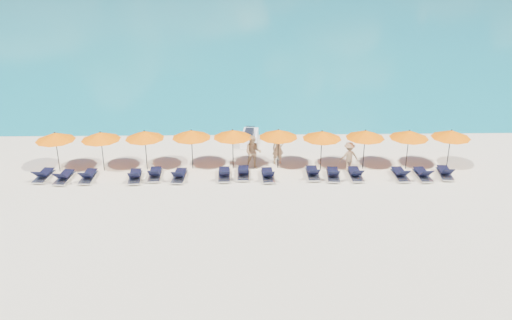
{
  "coord_description": "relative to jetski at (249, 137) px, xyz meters",
  "views": [
    {
      "loc": [
        -0.53,
        -24.07,
        12.57
      ],
      "look_at": [
        0.0,
        3.0,
        1.2
      ],
      "focal_mm": 40.0,
      "sensor_mm": 36.0,
      "label": 1
    }
  ],
  "objects": [
    {
      "name": "lounger_10",
      "position": [
        4.38,
        -5.29,
        -0.12
      ],
      "size": [
        0.74,
        1.74,
        0.66
      ],
      "rotation": [
        0.0,
        0.0,
        -0.07
      ],
      "color": "silver",
      "rests_on": "ground"
    },
    {
      "name": "lounger_9",
      "position": [
        3.32,
        -5.11,
        -0.12
      ],
      "size": [
        0.64,
        1.71,
        0.66
      ],
      "rotation": [
        0.0,
        0.0,
        0.01
      ],
      "color": "silver",
      "rests_on": "ground"
    },
    {
      "name": "lounger_11",
      "position": [
        5.56,
        -5.27,
        -0.12
      ],
      "size": [
        0.67,
        1.72,
        0.66
      ],
      "rotation": [
        0.0,
        0.0,
        0.03
      ],
      "color": "silver",
      "rests_on": "ground"
    },
    {
      "name": "lounger_8",
      "position": [
        0.92,
        -5.32,
        -0.12
      ],
      "size": [
        0.71,
        1.73,
        0.66
      ],
      "rotation": [
        0.0,
        0.0,
        0.05
      ],
      "color": "silver",
      "rests_on": "ground"
    },
    {
      "name": "lounger_5",
      "position": [
        -3.74,
        -5.28,
        -0.12
      ],
      "size": [
        0.75,
        1.74,
        0.66
      ],
      "rotation": [
        0.0,
        0.0,
        -0.08
      ],
      "color": "silver",
      "rests_on": "ground"
    },
    {
      "name": "lounger_0",
      "position": [
        -10.9,
        -5.11,
        -0.12
      ],
      "size": [
        0.79,
        1.75,
        0.66
      ],
      "rotation": [
        0.0,
        0.0,
        -0.1
      ],
      "color": "silver",
      "rests_on": "ground"
    },
    {
      "name": "umbrella_8",
      "position": [
        8.54,
        -4.13,
        1.66
      ],
      "size": [
        2.1,
        2.1,
        2.28
      ],
      "color": "black",
      "rests_on": "ground"
    },
    {
      "name": "lounger_12",
      "position": [
        7.94,
        -5.34,
        -0.12
      ],
      "size": [
        0.71,
        1.73,
        0.66
      ],
      "rotation": [
        0.0,
        0.0,
        0.05
      ],
      "color": "silver",
      "rests_on": "ground"
    },
    {
      "name": "lounger_3",
      "position": [
        -6.06,
        -5.33,
        -0.12
      ],
      "size": [
        0.76,
        1.74,
        0.66
      ],
      "rotation": [
        0.0,
        0.0,
        0.08
      ],
      "color": "silver",
      "rests_on": "ground"
    },
    {
      "name": "beachgoer_a",
      "position": [
        1.56,
        -3.24,
        0.56
      ],
      "size": [
        0.75,
        0.59,
        1.82
      ],
      "primitive_type": "imported",
      "rotation": [
        0.0,
        0.0,
        0.25
      ],
      "color": "tan",
      "rests_on": "ground"
    },
    {
      "name": "lounger_14",
      "position": [
        10.37,
        -5.19,
        -0.12
      ],
      "size": [
        0.77,
        1.75,
        0.66
      ],
      "rotation": [
        0.0,
        0.0,
        -0.09
      ],
      "color": "silver",
      "rests_on": "ground"
    },
    {
      "name": "beachgoer_b",
      "position": [
        0.17,
        -3.91,
        0.59
      ],
      "size": [
        0.98,
        0.64,
        1.89
      ],
      "primitive_type": "imported",
      "rotation": [
        0.0,
        0.0,
        -0.13
      ],
      "color": "tan",
      "rests_on": "ground"
    },
    {
      "name": "umbrella_0",
      "position": [
        -10.36,
        -4.1,
        1.66
      ],
      "size": [
        2.1,
        2.1,
        2.28
      ],
      "color": "black",
      "rests_on": "ground"
    },
    {
      "name": "lounger_1",
      "position": [
        -9.76,
        -5.36,
        -0.12
      ],
      "size": [
        0.79,
        1.76,
        0.66
      ],
      "rotation": [
        0.0,
        0.0,
        -0.1
      ],
      "color": "silver",
      "rests_on": "ground"
    },
    {
      "name": "jetski",
      "position": [
        0.0,
        0.0,
        0.0
      ],
      "size": [
        1.16,
        2.5,
        0.86
      ],
      "rotation": [
        0.0,
        0.0,
        -0.11
      ],
      "color": "white",
      "rests_on": "ground"
    },
    {
      "name": "beachgoer_c",
      "position": [
        5.36,
        -4.25,
        0.46
      ],
      "size": [
        1.13,
        0.71,
        1.62
      ],
      "primitive_type": "imported",
      "rotation": [
        0.0,
        0.0,
        3.36
      ],
      "color": "tan",
      "rests_on": "ground"
    },
    {
      "name": "umbrella_1",
      "position": [
        -7.96,
        -4.06,
        1.66
      ],
      "size": [
        2.1,
        2.1,
        2.28
      ],
      "color": "black",
      "rests_on": "ground"
    },
    {
      "name": "ground",
      "position": [
        0.29,
        -8.59,
        -0.35
      ],
      "size": [
        1400.0,
        1400.0,
        0.0
      ],
      "primitive_type": "plane",
      "color": "beige"
    },
    {
      "name": "umbrella_3",
      "position": [
        -3.15,
        -3.85,
        1.66
      ],
      "size": [
        2.1,
        2.1,
        2.28
      ],
      "color": "black",
      "rests_on": "ground"
    },
    {
      "name": "umbrella_9",
      "position": [
        10.81,
        -4.12,
        1.66
      ],
      "size": [
        2.1,
        2.1,
        2.28
      ],
      "color": "black",
      "rests_on": "ground"
    },
    {
      "name": "umbrella_2",
      "position": [
        -5.64,
        -3.93,
        1.66
      ],
      "size": [
        2.1,
        2.1,
        2.28
      ],
      "color": "black",
      "rests_on": "ground"
    },
    {
      "name": "umbrella_6",
      "position": [
        3.85,
        -4.12,
        1.66
      ],
      "size": [
        2.1,
        2.1,
        2.28
      ],
      "color": "black",
      "rests_on": "ground"
    },
    {
      "name": "umbrella_4",
      "position": [
        -0.93,
        -3.85,
        1.66
      ],
      "size": [
        2.1,
        2.1,
        2.28
      ],
      "color": "black",
      "rests_on": "ground"
    },
    {
      "name": "lounger_6",
      "position": [
        -1.38,
        -5.17,
        -0.12
      ],
      "size": [
        0.66,
        1.71,
        0.66
      ],
      "rotation": [
        0.0,
        0.0,
        0.02
      ],
      "color": "silver",
      "rests_on": "ground"
    },
    {
      "name": "lounger_7",
      "position": [
        -0.37,
        -5.02,
        -0.12
      ],
      "size": [
        0.63,
        1.7,
        0.66
      ],
      "rotation": [
        0.0,
        0.0,
        -0.01
      ],
      "color": "silver",
      "rests_on": "ground"
    },
    {
      "name": "lounger_2",
      "position": [
        -8.51,
        -5.27,
        -0.12
      ],
      "size": [
        0.69,
        1.72,
        0.66
      ],
      "rotation": [
        0.0,
        0.0,
        -0.04
      ],
      "color": "silver",
      "rests_on": "ground"
    },
    {
      "name": "umbrella_7",
      "position": [
        6.19,
        -4.05,
        1.66
      ],
      "size": [
        2.1,
        2.1,
        2.28
      ],
      "color": "black",
      "rests_on": "ground"
    },
    {
      "name": "lounger_4",
      "position": [
        -5.05,
        -5.07,
        -0.12
      ],
      "size": [
        0.68,
        1.72,
        0.66
      ],
      "rotation": [
        0.0,
        0.0,
        0.03
      ],
      "color": "silver",
      "rests_on": "ground"
    },
    {
      "name": "umbrella_5",
      "position": [
        1.53,
        -3.86,
        1.66
      ],
      "size": [
        2.1,
        2.1,
        2.28
      ],
      "color": "black",
      "rests_on": "ground"
    },
    {
      "name": "lounger_13",
      "position": [
        9.12,
        -5.38,
        -0.12
      ],
      "size": [
        0.71,
        1.73,
        0.66
      ],
      "rotation": [
        0.0,
        0.0,
        0.05
      ],
      "color": "silver",
      "rests_on": "ground"
    }
  ]
}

